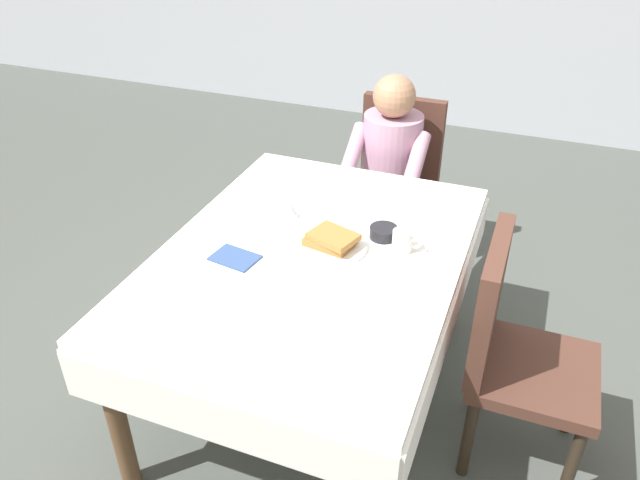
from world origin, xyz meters
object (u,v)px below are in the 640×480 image
chair_diner (395,174)px  plate_breakfast (331,246)px  bowl_butter (384,232)px  breakfast_stack (332,239)px  fork_left_of_plate (283,240)px  syrup_pitcher (289,210)px  chair_right_side (511,344)px  diner_person (389,163)px  knife_right_of_plate (377,260)px  cup_coffee (403,241)px  dining_table_main (311,271)px  spoon_near_edge (295,292)px

chair_diner → plate_breakfast: size_ratio=3.32×
chair_diner → bowl_butter: bearing=101.7°
breakfast_stack → plate_breakfast: bearing=132.4°
plate_breakfast → fork_left_of_plate: (-0.19, -0.02, -0.01)m
chair_diner → bowl_butter: size_ratio=8.45×
syrup_pitcher → bowl_butter: bearing=-1.0°
plate_breakfast → fork_left_of_plate: bearing=-174.0°
chair_right_side → breakfast_stack: chair_right_side is taller
diner_person → breakfast_stack: 0.97m
plate_breakfast → knife_right_of_plate: (0.19, -0.02, -0.01)m
bowl_butter → fork_left_of_plate: (-0.36, -0.16, -0.02)m
cup_coffee → knife_right_of_plate: (-0.07, -0.10, -0.04)m
dining_table_main → cup_coffee: cup_coffee is taller
syrup_pitcher → knife_right_of_plate: (0.43, -0.17, -0.04)m
chair_diner → diner_person: 0.21m
chair_right_side → knife_right_of_plate: size_ratio=4.65×
chair_diner → cup_coffee: bearing=105.8°
syrup_pitcher → spoon_near_edge: bearing=-64.5°
chair_right_side → bowl_butter: bearing=-110.0°
dining_table_main → spoon_near_edge: bearing=-80.9°
chair_right_side → knife_right_of_plate: bearing=-94.0°
dining_table_main → breakfast_stack: 0.15m
dining_table_main → breakfast_stack: bearing=39.4°
diner_person → bowl_butter: bearing=103.9°
diner_person → bowl_butter: (0.20, -0.81, 0.09)m
breakfast_stack → cup_coffee: 0.27m
plate_breakfast → syrup_pitcher: (-0.24, 0.15, 0.03)m
chair_right_side → syrup_pitcher: 1.00m
cup_coffee → fork_left_of_plate: bearing=-167.8°
dining_table_main → chair_right_side: 0.78m
knife_right_of_plate → spoon_near_edge: bearing=140.1°
breakfast_stack → cup_coffee: bearing=17.9°
plate_breakfast → cup_coffee: bearing=16.6°
chair_diner → plate_breakfast: 1.14m
bowl_butter → chair_diner: bearing=101.7°
chair_right_side → breakfast_stack: bearing=-94.1°
syrup_pitcher → fork_left_of_plate: bearing=-74.7°
spoon_near_edge → breakfast_stack: bearing=76.2°
cup_coffee → syrup_pitcher: 0.50m
diner_person → spoon_near_edge: (0.02, -1.27, 0.07)m
breakfast_stack → knife_right_of_plate: bearing=-4.6°
diner_person → knife_right_of_plate: diner_person is taller
breakfast_stack → fork_left_of_plate: bearing=-175.6°
chair_diner → chair_right_side: same height
plate_breakfast → cup_coffee: 0.27m
bowl_butter → cup_coffee: bearing=-35.1°
fork_left_of_plate → spoon_near_edge: bearing=-150.3°
spoon_near_edge → knife_right_of_plate: bearing=44.8°
chair_diner → diner_person: size_ratio=0.83×
bowl_butter → spoon_near_edge: bearing=-112.1°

